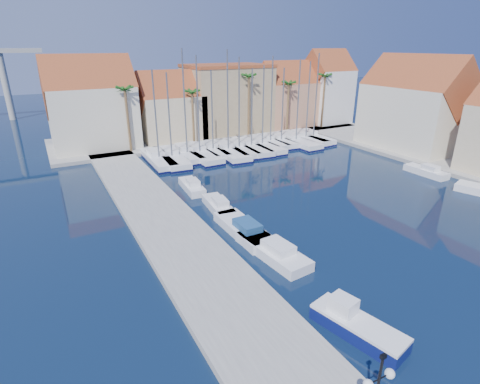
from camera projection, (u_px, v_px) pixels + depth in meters
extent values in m
plane|color=#081A31|center=(383.00, 299.00, 23.92)|extent=(260.00, 260.00, 0.00)
cube|color=gray|center=(177.00, 238.00, 30.87)|extent=(6.00, 77.00, 0.50)
cube|color=gray|center=(213.00, 133.00, 67.50)|extent=(54.00, 16.00, 0.50)
cube|color=gray|center=(464.00, 163.00, 50.29)|extent=(12.00, 60.00, 0.50)
cylinder|color=black|center=(374.00, 382.00, 13.68)|extent=(0.55, 0.07, 0.05)
cylinder|color=black|center=(385.00, 376.00, 13.91)|extent=(0.55, 0.07, 0.05)
sphere|color=white|center=(390.00, 374.00, 14.02)|extent=(0.39, 0.39, 0.39)
cube|color=black|center=(383.00, 356.00, 13.39)|extent=(0.24, 0.14, 0.17)
cube|color=#0E1655|center=(358.00, 329.00, 20.80)|extent=(2.99, 5.62, 0.80)
cube|color=white|center=(359.00, 322.00, 20.62)|extent=(2.99, 5.62, 0.18)
cube|color=white|center=(343.00, 305.00, 21.18)|extent=(1.46, 1.66, 0.98)
cube|color=white|center=(272.00, 251.00, 28.72)|extent=(2.89, 7.13, 0.80)
cube|color=white|center=(278.00, 246.00, 27.93)|extent=(1.78, 2.57, 0.60)
cube|color=white|center=(243.00, 229.00, 32.06)|extent=(2.32, 7.14, 0.80)
cube|color=navy|center=(247.00, 225.00, 31.22)|extent=(1.61, 2.50, 0.60)
cube|color=white|center=(218.00, 206.00, 36.64)|extent=(2.27, 5.53, 0.80)
cube|color=white|center=(220.00, 202.00, 35.92)|extent=(1.39, 2.00, 0.60)
cube|color=white|center=(192.00, 187.00, 41.66)|extent=(2.09, 5.35, 0.80)
cube|color=white|center=(193.00, 182.00, 40.95)|extent=(1.32, 1.92, 0.60)
cube|color=white|center=(426.00, 172.00, 46.57)|extent=(1.73, 5.37, 0.80)
cube|color=white|center=(431.00, 167.00, 45.87)|extent=(1.21, 1.88, 0.60)
cube|color=white|center=(158.00, 159.00, 51.24)|extent=(2.96, 10.45, 1.00)
cube|color=#0C0F3E|center=(158.00, 162.00, 51.36)|extent=(3.02, 10.51, 0.28)
cube|color=white|center=(156.00, 152.00, 51.81)|extent=(1.97, 3.16, 0.60)
cylinder|color=slate|center=(156.00, 115.00, 48.56)|extent=(0.20, 0.20, 11.29)
cube|color=white|center=(171.00, 158.00, 51.78)|extent=(3.66, 11.06, 1.00)
cube|color=#0C0F3E|center=(171.00, 160.00, 51.90)|extent=(3.72, 11.13, 0.28)
cube|color=white|center=(169.00, 151.00, 52.41)|extent=(2.23, 3.41, 0.60)
cylinder|color=slate|center=(169.00, 116.00, 49.14)|extent=(0.20, 0.20, 10.89)
cube|color=white|center=(186.00, 155.00, 53.44)|extent=(2.54, 8.87, 1.00)
cube|color=#0C0F3E|center=(186.00, 157.00, 53.55)|extent=(2.60, 8.93, 0.28)
cube|color=white|center=(184.00, 148.00, 53.85)|extent=(1.68, 2.69, 0.60)
cylinder|color=slate|center=(185.00, 103.00, 50.37)|extent=(0.20, 0.20, 13.75)
cube|color=white|center=(198.00, 154.00, 53.94)|extent=(3.20, 11.47, 1.00)
cube|color=#0C0F3E|center=(198.00, 156.00, 54.06)|extent=(3.26, 11.53, 0.28)
cube|color=white|center=(195.00, 146.00, 54.57)|extent=(2.15, 3.47, 0.60)
cylinder|color=slate|center=(198.00, 105.00, 50.93)|extent=(0.20, 0.20, 12.90)
cube|color=white|center=(212.00, 151.00, 55.30)|extent=(2.69, 9.22, 1.00)
cube|color=#0C0F3E|center=(212.00, 153.00, 55.41)|extent=(2.75, 9.28, 0.28)
cube|color=white|center=(209.00, 144.00, 55.76)|extent=(1.76, 2.80, 0.60)
cylinder|color=slate|center=(212.00, 111.00, 52.72)|extent=(0.20, 0.20, 10.94)
cube|color=white|center=(227.00, 151.00, 55.27)|extent=(3.97, 11.88, 1.00)
cube|color=#0C0F3E|center=(227.00, 153.00, 55.39)|extent=(4.03, 11.94, 0.28)
cube|color=white|center=(224.00, 144.00, 55.97)|extent=(2.40, 3.66, 0.60)
cylinder|color=slate|center=(228.00, 101.00, 52.10)|extent=(0.20, 0.20, 13.57)
cube|color=white|center=(238.00, 149.00, 56.33)|extent=(3.30, 10.64, 1.00)
cube|color=#0C0F3E|center=(238.00, 151.00, 56.45)|extent=(3.36, 10.70, 0.28)
cube|color=white|center=(235.00, 142.00, 56.92)|extent=(2.08, 3.25, 0.60)
cylinder|color=slate|center=(239.00, 104.00, 53.39)|extent=(0.20, 0.20, 12.60)
cube|color=white|center=(250.00, 147.00, 57.33)|extent=(3.58, 11.17, 1.00)
cube|color=#0C0F3E|center=(250.00, 149.00, 57.45)|extent=(3.65, 11.24, 0.28)
cube|color=white|center=(247.00, 140.00, 57.97)|extent=(2.22, 3.43, 0.60)
cylinder|color=slate|center=(252.00, 108.00, 54.65)|extent=(0.20, 0.20, 11.06)
cube|color=white|center=(260.00, 146.00, 58.24)|extent=(2.95, 10.91, 1.00)
cube|color=#0C0F3E|center=(260.00, 148.00, 58.36)|extent=(3.01, 10.97, 0.28)
cube|color=white|center=(257.00, 139.00, 58.85)|extent=(2.02, 3.29, 0.60)
cylinder|color=slate|center=(263.00, 106.00, 55.52)|extent=(0.20, 0.20, 11.39)
cube|color=white|center=(269.00, 142.00, 60.08)|extent=(2.44, 9.12, 1.00)
cube|color=#0C0F3E|center=(269.00, 144.00, 60.20)|extent=(2.50, 9.18, 0.28)
cube|color=white|center=(266.00, 136.00, 60.53)|extent=(1.68, 2.74, 0.60)
cylinder|color=slate|center=(272.00, 100.00, 57.21)|extent=(0.20, 0.20, 12.62)
cube|color=white|center=(280.00, 141.00, 60.67)|extent=(2.85, 8.69, 1.00)
cube|color=#0C0F3E|center=(280.00, 143.00, 60.78)|extent=(2.91, 8.76, 0.28)
cube|color=white|center=(277.00, 136.00, 61.10)|extent=(1.74, 2.67, 0.60)
cylinder|color=slate|center=(283.00, 105.00, 58.11)|extent=(0.20, 0.20, 10.92)
cube|color=white|center=(294.00, 141.00, 60.76)|extent=(3.36, 11.17, 1.00)
cube|color=#0C0F3E|center=(294.00, 143.00, 60.88)|extent=(3.42, 11.24, 0.28)
cube|color=white|center=(290.00, 135.00, 61.35)|extent=(2.16, 3.40, 0.60)
cylinder|color=slate|center=(298.00, 100.00, 57.89)|extent=(0.20, 0.20, 12.26)
cube|color=white|center=(303.00, 139.00, 62.50)|extent=(3.37, 10.68, 1.00)
cube|color=#0C0F3E|center=(303.00, 140.00, 62.62)|extent=(3.43, 10.75, 0.28)
cube|color=white|center=(300.00, 133.00, 63.04)|extent=(2.11, 3.27, 0.60)
cylinder|color=slate|center=(308.00, 100.00, 59.74)|extent=(0.20, 0.20, 11.79)
cube|color=white|center=(311.00, 137.00, 63.26)|extent=(3.09, 10.18, 1.00)
cube|color=#0C0F3E|center=(311.00, 139.00, 63.38)|extent=(3.15, 10.25, 0.28)
cube|color=white|center=(308.00, 132.00, 63.81)|extent=(1.97, 3.10, 0.60)
cylinder|color=slate|center=(316.00, 96.00, 60.28)|extent=(0.20, 0.20, 12.94)
cube|color=beige|center=(93.00, 117.00, 56.06)|extent=(12.00, 9.00, 9.00)
cube|color=brown|center=(89.00, 86.00, 54.41)|extent=(12.30, 9.00, 9.00)
cube|color=beige|center=(171.00, 117.00, 61.76)|extent=(10.00, 8.00, 7.00)
cube|color=brown|center=(169.00, 95.00, 60.47)|extent=(10.30, 8.00, 8.00)
cube|color=tan|center=(227.00, 100.00, 66.72)|extent=(14.00, 10.00, 11.00)
cube|color=brown|center=(227.00, 66.00, 64.61)|extent=(14.20, 10.20, 0.50)
cube|color=tan|center=(285.00, 104.00, 71.78)|extent=(10.00, 8.00, 8.00)
cube|color=brown|center=(286.00, 83.00, 70.31)|extent=(10.30, 8.00, 8.00)
cube|color=white|center=(326.00, 96.00, 74.59)|extent=(8.00, 8.00, 10.00)
cube|color=brown|center=(328.00, 70.00, 72.75)|extent=(8.30, 8.00, 8.00)
cube|color=beige|center=(413.00, 117.00, 55.90)|extent=(9.00, 14.00, 9.00)
cube|color=brown|center=(418.00, 86.00, 54.25)|extent=(9.00, 14.30, 9.00)
cylinder|color=brown|center=(128.00, 120.00, 53.75)|extent=(0.36, 0.36, 9.00)
sphere|color=#1B4F16|center=(125.00, 89.00, 52.15)|extent=(2.60, 2.60, 2.60)
cylinder|color=brown|center=(193.00, 118.00, 58.37)|extent=(0.36, 0.36, 8.00)
sphere|color=#1B4F16|center=(192.00, 92.00, 56.96)|extent=(2.60, 2.60, 2.60)
cylinder|color=brown|center=(249.00, 107.00, 62.44)|extent=(0.36, 0.36, 10.00)
sphere|color=#1B4F16|center=(249.00, 76.00, 60.66)|extent=(2.60, 2.60, 2.60)
cylinder|color=brown|center=(288.00, 108.00, 66.27)|extent=(0.36, 0.36, 8.50)
sphere|color=#1B4F16|center=(289.00, 84.00, 64.76)|extent=(2.60, 2.60, 2.60)
cylinder|color=brown|center=(323.00, 102.00, 69.63)|extent=(0.36, 0.36, 9.50)
sphere|color=#1B4F16|center=(325.00, 76.00, 67.94)|extent=(2.60, 2.60, 2.60)
cylinder|color=#9E9E99|center=(6.00, 86.00, 78.61)|extent=(1.40, 1.40, 14.00)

